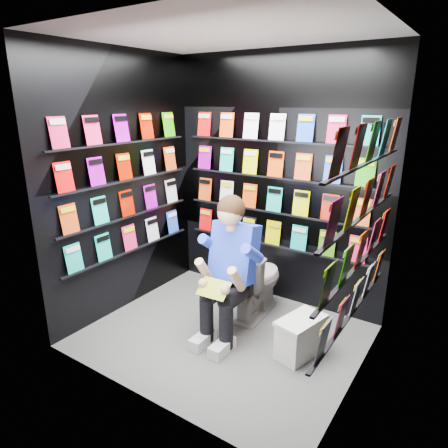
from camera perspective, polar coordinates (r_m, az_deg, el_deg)
The scene contains 14 objects.
floor at distance 3.89m, azimuth -0.13°, elevation -15.66°, with size 2.40×2.40×0.00m, color #565653.
ceiling at distance 3.30m, azimuth -0.16°, elevation 25.73°, with size 2.40×2.40×0.00m, color white.
wall_back at distance 4.21m, azimuth 7.48°, elevation 5.98°, with size 2.40×0.04×2.60m, color black.
wall_front at distance 2.63m, azimuth -12.37°, elevation -1.21°, with size 2.40×0.04×2.60m, color black.
wall_left at distance 4.14m, azimuth -14.15°, elevation 5.39°, with size 0.04×2.00×2.60m, color black.
wall_right at distance 2.90m, azimuth 19.98°, elevation -0.12°, with size 0.04×2.00×2.60m, color black.
comics_back at distance 4.19m, azimuth 7.30°, elevation 5.98°, with size 2.10×0.06×1.37m, color #F30A0D, non-canonical shape.
comics_left at distance 4.12m, azimuth -13.87°, elevation 5.42°, with size 0.06×1.70×1.37m, color #F30A0D, non-canonical shape.
comics_right at distance 2.90m, azimuth 19.42°, elevation 0.08°, with size 0.06×1.70×1.37m, color #F30A0D, non-canonical shape.
toilet at distance 4.09m, azimuth 4.47°, elevation -8.05°, with size 0.42×0.75×0.73m, color silver.
longbox at distance 3.62m, azimuth 10.81°, elevation -15.74°, with size 0.23×0.43×0.32m, color white.
longbox_lid at distance 3.53m, azimuth 10.97°, elevation -13.35°, with size 0.26×0.45×0.03m, color white.
reader at distance 3.63m, azimuth 1.68°, elevation -4.19°, with size 0.55×0.80×1.47m, color blue, non-canonical shape.
held_comic at distance 3.44m, azimuth -1.49°, elevation -9.20°, with size 0.27×0.01×0.19m, color green.
Camera 1 is at (1.82, -2.71, 2.11)m, focal length 32.00 mm.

